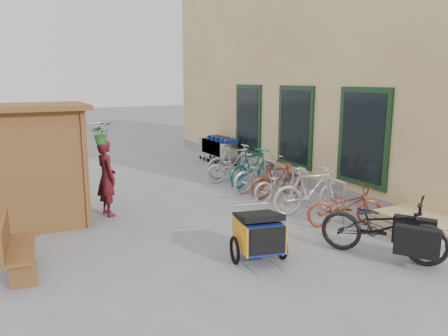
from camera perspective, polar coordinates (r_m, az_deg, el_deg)
name	(u,v)px	position (r m, az deg, el deg)	size (l,w,h in m)	color
ground	(238,238)	(8.11, 1.80, -9.16)	(80.00, 80.00, 0.00)	gray
building	(345,60)	(15.11, 15.48, 13.49)	(6.07, 13.00, 7.00)	#DCC47E
kiosk	(26,149)	(9.18, -24.44, 2.27)	(2.49, 1.65, 2.40)	brown
bike_rack	(271,174)	(11.09, 6.10, -0.77)	(0.05, 5.35, 0.86)	#A5A8AD
pallet_stack	(415,225)	(8.92, 23.69, -6.80)	(1.00, 1.20, 0.40)	tan
bench	(14,246)	(7.27, -25.72, -9.15)	(0.53, 1.39, 0.86)	brown
shopping_carts	(217,147)	(15.18, -0.89, 2.76)	(0.53, 2.12, 0.96)	silver
child_trailer	(259,232)	(7.04, 4.57, -8.37)	(0.93, 1.48, 0.85)	navy
cargo_bike	(385,227)	(7.57, 20.26, -7.25)	(1.67, 2.07, 1.05)	black
person_kiosk	(107,178)	(9.57, -15.09, -1.23)	(0.60, 0.39, 1.64)	maroon
bike_0	(345,206)	(8.97, 15.50, -4.81)	(0.54, 1.55, 0.81)	#9C351C
bike_1	(311,191)	(9.54, 11.26, -2.92)	(0.49, 1.74, 1.05)	#B7B6B2
bike_2	(281,184)	(10.54, 7.40, -2.06)	(0.54, 1.56, 0.82)	#B7B6B2
bike_3	(277,180)	(10.77, 6.90, -1.58)	(0.41, 1.47, 0.88)	#9C351C
bike_4	(261,173)	(11.39, 4.84, -0.71)	(0.61, 1.75, 0.92)	#AFAFB4
bike_5	(253,167)	(11.87, 3.77, 0.08)	(0.49, 1.72, 1.03)	#1D7476
bike_6	(234,167)	(12.35, 1.34, 0.09)	(0.56, 1.60, 0.84)	#B7B6B2
bike_7	(234,161)	(12.80, 1.34, 0.92)	(0.48, 1.71, 1.03)	#AFAFB4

